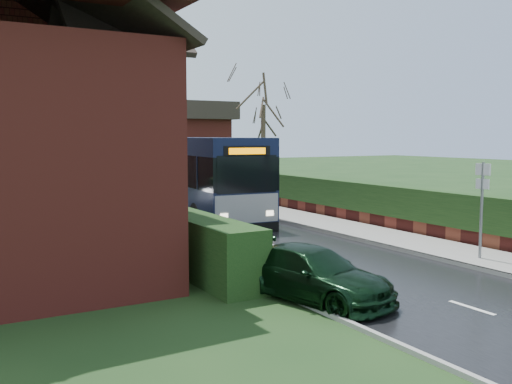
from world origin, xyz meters
TOP-DOWN VIEW (x-y plane):
  - ground at (0.00, 0.00)m, footprint 140.00×140.00m
  - road at (0.00, 10.00)m, footprint 6.00×100.00m
  - pavement at (4.25, 10.00)m, footprint 2.50×100.00m
  - kerb_right at (3.05, 10.00)m, footprint 0.12×100.00m
  - kerb_left at (-3.05, 10.00)m, footprint 0.12×100.00m
  - front_hedge at (-3.90, 5.00)m, footprint 1.20×16.00m
  - picket_fence at (-3.15, 5.00)m, footprint 0.10×16.00m
  - right_wall_hedge at (5.80, 10.00)m, footprint 0.60×50.00m
  - bus at (0.80, 10.79)m, footprint 3.72×12.39m
  - car_silver at (-2.80, 10.52)m, footprint 2.67×4.70m
  - car_green at (-2.63, -3.64)m, footprint 2.71×4.48m
  - car_distant at (1.25, 39.20)m, footprint 1.76×3.70m
  - bus_stop_sign at (4.00, -3.00)m, footprint 0.14×0.46m
  - tree_right_far at (9.00, 18.18)m, footprint 4.31×4.31m

SIDE VIEW (x-z plane):
  - ground at x=0.00m, z-range 0.00..0.00m
  - road at x=0.00m, z-range 0.00..0.02m
  - kerb_left at x=-3.05m, z-range 0.00..0.10m
  - pavement at x=4.25m, z-range 0.00..0.14m
  - kerb_right at x=3.05m, z-range 0.00..0.14m
  - picket_fence at x=-3.15m, z-range 0.00..0.90m
  - car_distant at x=1.25m, z-range 0.00..1.17m
  - car_green at x=-2.63m, z-range 0.00..1.21m
  - car_silver at x=-2.80m, z-range 0.00..1.51m
  - front_hedge at x=-3.90m, z-range 0.00..1.60m
  - right_wall_hedge at x=5.80m, z-range 0.12..1.92m
  - bus at x=0.80m, z-range -0.02..3.70m
  - bus_stop_sign at x=4.00m, z-range 0.48..3.50m
  - tree_right_far at x=9.00m, z-range 2.06..10.37m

